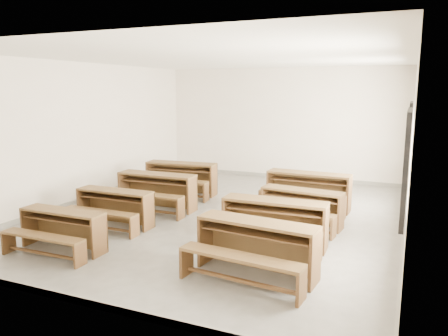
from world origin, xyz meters
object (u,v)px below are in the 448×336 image
at_px(desk_set_3, 180,176).
at_px(desk_set_7, 308,188).
at_px(desk_set_4, 255,244).
at_px(desk_set_0, 61,227).
at_px(desk_set_1, 114,205).
at_px(desk_set_6, 301,205).
at_px(desk_set_5, 274,220).
at_px(desk_set_2, 156,189).

distance_m(desk_set_3, desk_set_7, 3.22).
xyz_separation_m(desk_set_4, desk_set_7, (-0.09, 3.71, 0.02)).
xyz_separation_m(desk_set_0, desk_set_4, (3.21, 0.33, 0.07)).
distance_m(desk_set_1, desk_set_6, 3.59).
relative_size(desk_set_4, desk_set_7, 0.99).
bearing_deg(desk_set_3, desk_set_0, -93.53).
distance_m(desk_set_4, desk_set_7, 3.71).
relative_size(desk_set_0, desk_set_5, 0.84).
xyz_separation_m(desk_set_0, desk_set_5, (3.10, 1.55, 0.07)).
bearing_deg(desk_set_5, desk_set_2, 157.17).
bearing_deg(desk_set_0, desk_set_6, 40.44).
height_order(desk_set_0, desk_set_5, desk_set_5).
relative_size(desk_set_2, desk_set_3, 0.96).
distance_m(desk_set_3, desk_set_6, 3.62).
xyz_separation_m(desk_set_2, desk_set_5, (3.03, -1.19, -0.00)).
bearing_deg(desk_set_1, desk_set_0, -88.72).
bearing_deg(desk_set_0, desk_set_4, 5.49).
relative_size(desk_set_0, desk_set_4, 0.82).
height_order(desk_set_2, desk_set_3, desk_set_3).
xyz_separation_m(desk_set_5, desk_set_7, (0.01, 2.49, 0.01)).
height_order(desk_set_1, desk_set_5, desk_set_5).
bearing_deg(desk_set_7, desk_set_2, -154.60).
height_order(desk_set_0, desk_set_3, desk_set_3).
bearing_deg(desk_set_5, desk_set_1, -178.86).
relative_size(desk_set_2, desk_set_6, 1.07).
relative_size(desk_set_1, desk_set_6, 0.94).
bearing_deg(desk_set_4, desk_set_6, 94.52).
distance_m(desk_set_4, desk_set_6, 2.49).
bearing_deg(desk_set_2, desk_set_0, -92.91).
bearing_deg(desk_set_3, desk_set_7, -7.28).
relative_size(desk_set_3, desk_set_7, 1.01).
bearing_deg(desk_set_2, desk_set_1, -96.26).
bearing_deg(desk_set_3, desk_set_5, -44.22).
bearing_deg(desk_set_1, desk_set_4, -18.68).
bearing_deg(desk_set_1, desk_set_7, 39.50).
bearing_deg(desk_set_7, desk_set_1, -137.97).
height_order(desk_set_2, desk_set_6, desk_set_2).
xyz_separation_m(desk_set_1, desk_set_6, (3.30, 1.41, 0.01)).
distance_m(desk_set_0, desk_set_5, 3.47).
xyz_separation_m(desk_set_2, desk_set_6, (3.18, 0.08, -0.05)).
distance_m(desk_set_0, desk_set_6, 4.31).
bearing_deg(desk_set_6, desk_set_5, -90.44).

